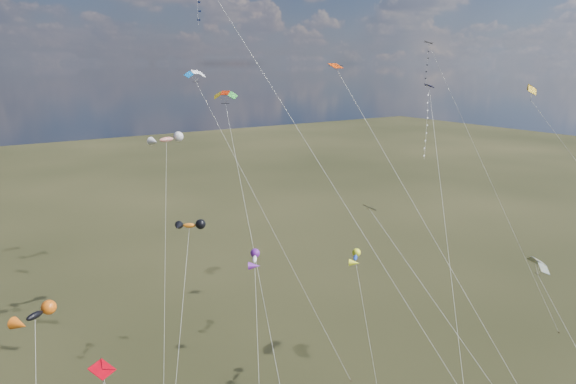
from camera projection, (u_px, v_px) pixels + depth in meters
diamond_black_high at (435, 80)px, 61.66m from camera, size 7.06×17.37×32.74m
diamond_navy_tall at (223, 32)px, 41.99m from camera, size 12.80×26.49×38.13m
diamond_black_mid at (435, 302)px, 36.59m from camera, size 7.27×16.09×19.94m
diamond_navy_right at (429, 136)px, 48.99m from camera, size 14.04×19.40×28.22m
diamond_orange_center at (423, 219)px, 34.48m from camera, size 11.82×15.48×30.13m
parafoil_yellow at (533, 88)px, 48.72m from camera, size 10.90×21.22×28.65m
parafoil_blue_white at (196, 74)px, 56.20m from camera, size 7.34×21.03×29.77m
parafoil_striped at (540, 262)px, 40.52m from camera, size 3.52×10.47×15.57m
parafoil_tricolor at (225, 95)px, 48.74m from camera, size 7.39×23.99×27.94m
novelty_black_orange at (35, 316)px, 36.59m from camera, size 3.72×8.88×13.22m
novelty_orange_black at (189, 227)px, 44.81m from camera, size 8.13×11.26×16.89m
novelty_white_purple at (255, 260)px, 39.64m from camera, size 5.23×9.45×15.80m
novelty_redwhite_stripe at (166, 140)px, 61.17m from camera, size 9.52×17.15×22.05m
novelty_blue_yellow at (355, 258)px, 47.57m from camera, size 3.33×7.98×13.07m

